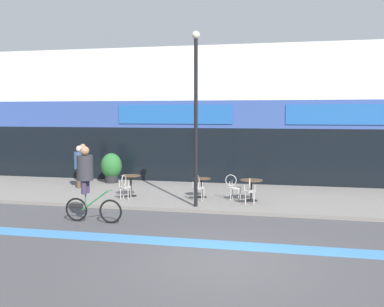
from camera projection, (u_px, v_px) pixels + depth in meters
The scene contains 16 objects.
ground_plane at pixel (224, 262), 9.58m from camera, with size 120.00×120.00×0.00m, color #424244.
sidewalk_slab at pixel (252, 197), 16.63m from camera, with size 40.00×5.50×0.12m, color slate.
storefront_facade at pixel (262, 116), 20.94m from camera, with size 40.00×4.06×6.08m.
bike_lane_stripe at pixel (231, 245), 10.81m from camera, with size 36.00×0.70×0.01m, color #3D7AB7.
bistro_table_0 at pixel (131, 181), 16.48m from camera, with size 0.72×0.72×0.78m.
bistro_table_1 at pixel (202, 184), 16.27m from camera, with size 0.64×0.64×0.70m.
bistro_table_2 at pixel (251, 186), 15.62m from camera, with size 0.79×0.79×0.74m.
cafe_chair_0_near at pixel (125, 185), 15.87m from camera, with size 0.40×0.58×0.90m.
cafe_chair_1_near at pixel (198, 186), 15.66m from camera, with size 0.43×0.59×0.90m.
cafe_chair_2_near at pixel (250, 189), 15.02m from camera, with size 0.42×0.58×0.90m.
cafe_chair_2_side at pixel (233, 186), 15.77m from camera, with size 0.60×0.45×0.90m.
planter_pot at pixel (111, 167), 19.70m from camera, with size 0.92×0.92×1.30m.
lamp_post at pixel (196, 107), 14.45m from camera, with size 0.26×0.26×5.66m.
cyclist_0 at pixel (87, 177), 13.04m from camera, with size 1.78×0.49×2.23m.
pedestrian_near_end at pixel (83, 160), 19.69m from camera, with size 0.46×0.46×1.71m.
pedestrian_far_end at pixel (80, 163), 18.29m from camera, with size 0.52×0.52×1.73m.
Camera 1 is at (1.35, -9.26, 3.19)m, focal length 42.00 mm.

